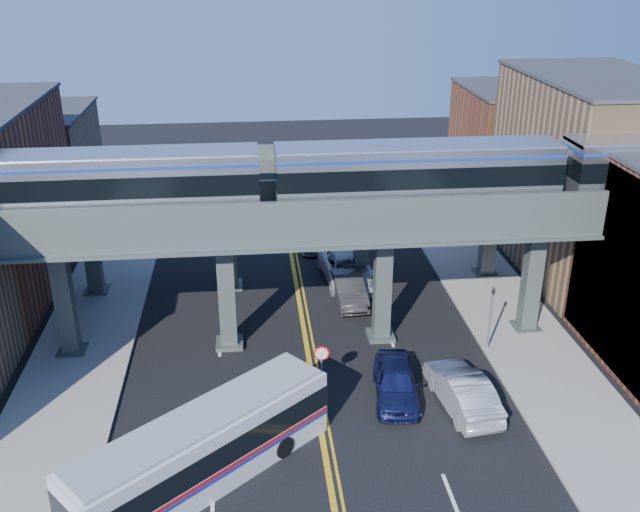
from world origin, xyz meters
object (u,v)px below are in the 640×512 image
Objects in this scene: stop_sign at (322,363)px; car_lane_b at (349,289)px; transit_bus at (203,450)px; car_lane_a at (396,382)px; car_parked_curb at (462,390)px; car_lane_c at (348,269)px; transit_train at (417,172)px; car_lane_d at (315,235)px; traffic_signal at (491,312)px.

stop_sign is 9.80m from car_lane_b.
transit_bus is 16.57m from car_lane_b.
stop_sign is at bearing 178.38° from car_lane_a.
transit_bus reaches higher than stop_sign.
car_lane_a is 1.00× the size of car_lane_b.
car_lane_c is at bearing -83.44° from car_parked_curb.
car_lane_b is at bearing -102.35° from car_lane_c.
car_lane_a is 0.92× the size of car_parked_curb.
car_parked_curb is at bearing -12.81° from car_lane_a.
car_parked_curb is at bearing -81.32° from transit_train.
car_lane_a reaches higher than car_lane_b.
transit_bus reaches higher than car_lane_c.
car_parked_curb is at bearing -21.49° from transit_bus.
transit_train reaches higher than car_parked_curb.
transit_train is 16.31× the size of stop_sign.
car_lane_c is at bearing 76.30° from stop_sign.
car_lane_a is 0.97× the size of car_lane_d.
stop_sign is (-5.20, -5.00, -7.33)m from transit_train.
traffic_signal is at bearing 18.63° from stop_sign.
transit_bus is (-10.31, -10.25, -7.62)m from transit_train.
stop_sign is 9.41m from traffic_signal.
car_parked_curb is at bearing -81.41° from car_lane_c.
transit_bus is (-14.01, -8.25, -0.83)m from traffic_signal.
car_lane_a is 0.77× the size of car_lane_c.
car_lane_c is at bearing -72.03° from car_lane_d.
stop_sign is at bearing -89.72° from car_lane_d.
car_lane_a is at bearing -108.36° from transit_train.
traffic_signal is at bearing 39.40° from car_lane_a.
transit_bus is 1.93× the size of car_parked_curb.
car_lane_c reaches higher than car_lane_b.
car_lane_a is at bearing -147.57° from traffic_signal.
traffic_signal reaches higher than car_lane_c.
car_lane_c is 13.90m from car_parked_curb.
car_lane_c is 6.34m from car_lane_d.
car_lane_c reaches higher than car_parked_curb.
car_lane_b is at bearing -78.80° from car_parked_curb.
transit_train reaches higher than car_lane_c.
transit_bus is at bearing -120.02° from car_lane_c.
car_lane_b reaches higher than car_lane_d.
transit_train reaches higher than car_lane_d.
stop_sign is at bearing -20.91° from car_parked_curb.
car_lane_c is (8.03, 17.23, -0.60)m from transit_bus.
stop_sign is at bearing -161.37° from traffic_signal.
stop_sign is 18.25m from car_lane_d.
car_lane_b is at bearing 134.57° from traffic_signal.
car_parked_curb is at bearing -71.57° from car_lane_d.
car_lane_d is 0.94× the size of car_parked_curb.
car_parked_curb is (3.28, -13.51, -0.01)m from car_lane_c.
car_parked_curb reaches higher than car_lane_d.
stop_sign is 0.42× the size of car_lane_c.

